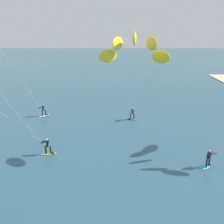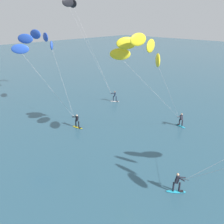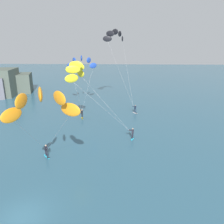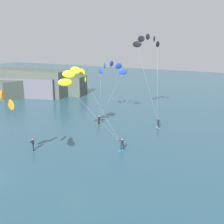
{
  "view_description": "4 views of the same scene",
  "coord_description": "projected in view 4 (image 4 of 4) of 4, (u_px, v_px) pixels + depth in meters",
  "views": [
    {
      "loc": [
        -18.24,
        18.07,
        11.46
      ],
      "look_at": [
        7.69,
        18.28,
        1.86
      ],
      "focal_mm": 36.78,
      "sensor_mm": 36.0,
      "label": 1
    },
    {
      "loc": [
        -15.3,
        2.97,
        12.47
      ],
      "look_at": [
        3.92,
        21.43,
        1.96
      ],
      "focal_mm": 39.22,
      "sensor_mm": 36.0,
      "label": 2
    },
    {
      "loc": [
        7.89,
        -14.3,
        13.88
      ],
      "look_at": [
        6.75,
        18.09,
        3.3
      ],
      "focal_mm": 35.56,
      "sensor_mm": 36.0,
      "label": 3
    },
    {
      "loc": [
        25.37,
        -16.52,
        14.93
      ],
      "look_at": [
        7.02,
        17.96,
        4.61
      ],
      "focal_mm": 44.22,
      "sensor_mm": 36.0,
      "label": 4
    }
  ],
  "objects": [
    {
      "name": "kitesurfer_nearshore",
      "position": [
        77.0,
        78.0,
        39.96
      ],
      "size": [
        9.48,
        6.08,
        11.13
      ],
      "color": "#23ADD1",
      "rests_on": "ground"
    },
    {
      "name": "distant_headland",
      "position": [
        24.0,
        84.0,
        78.2
      ],
      "size": [
        37.58,
        20.24,
        6.88
      ],
      "color": "#4C564C",
      "rests_on": "ground"
    },
    {
      "name": "kitesurfer_downwind",
      "position": [
        148.0,
        44.0,
        49.81
      ],
      "size": [
        7.06,
        7.38,
        15.93
      ],
      "color": "white",
      "rests_on": "ground"
    },
    {
      "name": "kitesurfer_far_out",
      "position": [
        111.0,
        69.0,
        52.75
      ],
      "size": [
        6.14,
        8.09,
        10.99
      ],
      "color": "yellow",
      "rests_on": "ground"
    }
  ]
}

